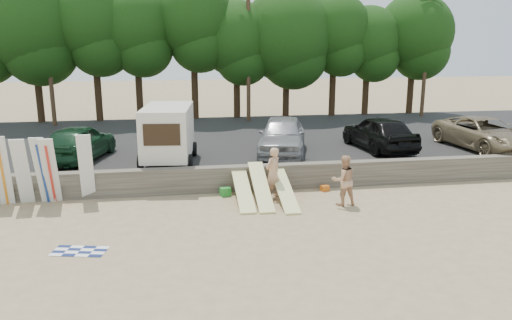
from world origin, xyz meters
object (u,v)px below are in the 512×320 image
object	(u,v)px
car_1	(79,142)
beachgoer_b	(344,180)
box_trailer	(168,131)
car_2	(282,135)
car_4	(484,133)
beachgoer_a	(273,173)
car_3	(379,132)
cooler	(225,192)

from	to	relation	value
car_1	beachgoer_b	world-z (taller)	car_1
box_trailer	car_2	size ratio (longest dim) A/B	0.79
car_4	beachgoer_a	world-z (taller)	car_4
car_3	box_trailer	bearing A→B (deg)	0.27
car_2	car_3	bearing A→B (deg)	17.09
car_1	car_4	world-z (taller)	car_1
car_4	cooler	world-z (taller)	car_4
car_3	cooler	bearing A→B (deg)	21.04
car_3	beachgoer_b	size ratio (longest dim) A/B	2.64
beachgoer_b	car_2	bearing A→B (deg)	-82.90
car_1	car_4	xyz separation A→B (m)	(18.67, -0.68, -0.04)
car_4	cooler	bearing A→B (deg)	-171.31
car_3	beachgoer_b	bearing A→B (deg)	51.34
beachgoer_a	cooler	size ratio (longest dim) A/B	5.05
car_1	car_3	bearing A→B (deg)	-165.81
car_3	car_1	bearing A→B (deg)	-5.73
car_4	cooler	distance (m)	13.20
car_2	cooler	xyz separation A→B (m)	(-3.01, -3.74, -1.39)
car_3	beachgoer_b	distance (m)	6.73
cooler	car_3	bearing A→B (deg)	13.09
box_trailer	car_1	size ratio (longest dim) A/B	0.85
car_2	cooler	distance (m)	5.00
car_1	car_3	distance (m)	13.67
box_trailer	car_1	world-z (taller)	box_trailer
car_1	beachgoer_b	size ratio (longest dim) A/B	2.54
car_4	car_3	bearing A→B (deg)	166.84
car_4	cooler	size ratio (longest dim) A/B	14.28
box_trailer	car_1	bearing A→B (deg)	171.25
cooler	car_2	bearing A→B (deg)	37.54
car_1	box_trailer	bearing A→B (deg)	179.06
box_trailer	beachgoer_b	size ratio (longest dim) A/B	2.17
car_3	car_4	distance (m)	5.05
car_4	beachgoer_a	bearing A→B (deg)	-167.00
beachgoer_b	cooler	xyz separation A→B (m)	(-4.08, 1.73, -0.76)
car_3	beachgoer_a	xyz separation A→B (m)	(-5.97, -4.35, -0.57)
beachgoer_b	box_trailer	bearing A→B (deg)	-40.61
beachgoer_b	cooler	distance (m)	4.50
beachgoer_a	cooler	distance (m)	1.98
car_1	cooler	distance (m)	7.23
car_2	car_3	distance (m)	4.73
box_trailer	car_4	size ratio (longest dim) A/B	0.73
car_1	beachgoer_a	bearing A→B (deg)	164.70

